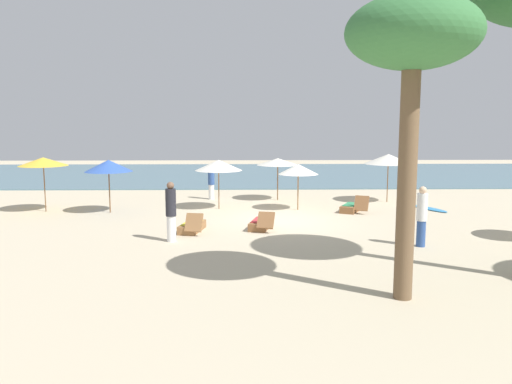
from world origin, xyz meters
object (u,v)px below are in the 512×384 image
Objects in this scene: umbrella_0 at (388,159)px; umbrella_1 at (278,162)px; lounger_2 at (261,224)px; umbrella_3 at (298,169)px; lounger_0 at (352,207)px; lounger_1 at (192,226)px; umbrella_4 at (108,166)px; person_0 at (211,182)px; person_2 at (422,216)px; surfboard at (430,209)px; umbrella_5 at (43,162)px; umbrella_6 at (219,165)px; person_1 at (171,211)px; palm_2 at (413,42)px.

umbrella_0 is 1.12× the size of umbrella_1.
umbrella_3 is at bearing 66.24° from lounger_2.
lounger_0 is 1.00× the size of lounger_1.
person_0 is (3.98, 3.55, -1.11)m from umbrella_4.
person_2 is (4.78, -2.71, 0.77)m from lounger_2.
surfboard is (7.40, 3.82, -0.14)m from lounger_2.
umbrella_5 is 7.28m from umbrella_6.
person_0 is at bearing 162.23° from surfboard.
person_0 is (6.76, 3.23, -1.26)m from umbrella_5.
lounger_0 is 7.38m from lounger_1.
umbrella_5 reaches higher than person_2.
person_1 is 1.03× the size of person_2.
umbrella_4 is 0.35× the size of palm_2.
person_2 reaches higher than person_0.
lounger_2 is 0.28× the size of palm_2.
umbrella_3 is 1.10× the size of lounger_2.
surfboard is (9.10, -0.37, -1.86)m from umbrella_6.
person_0 reaches higher than lounger_0.
umbrella_0 is at bearing 40.89° from person_1.
umbrella_5 is at bearing 155.14° from person_2.
umbrella_3 reaches higher than lounger_0.
umbrella_6 reaches higher than umbrella_3.
umbrella_0 is at bearing 36.73° from lounger_1.
person_0 reaches higher than lounger_1.
person_2 is at bearing -6.02° from person_1.
umbrella_4 is 2.80m from umbrella_5.
umbrella_3 is 5.96m from surfboard.
umbrella_3 is 1.03× the size of person_1.
surfboard is at bearing 23.50° from lounger_1.
umbrella_1 reaches higher than surfboard.
umbrella_4 is 12.56m from person_2.
lounger_1 is 0.93× the size of person_2.
lounger_2 is at bearing 10.42° from lounger_1.
umbrella_6 is at bearing -138.08° from umbrella_1.
umbrella_1 is 0.88× the size of umbrella_5.
lounger_2 is 3.55m from person_1.
umbrella_4 is at bearing 122.06° from person_1.
umbrella_1 is 9.40m from person_1.
person_0 is at bearing 107.72° from lounger_2.
lounger_1 is at bearing 70.75° from person_1.
person_1 is (-0.51, -1.46, 0.80)m from lounger_1.
umbrella_3 is at bearing 95.88° from palm_2.
umbrella_3 is 4.49m from lounger_2.
person_0 is at bearing 85.47° from person_1.
umbrella_4 is 1.27× the size of lounger_1.
umbrella_0 is 4.86m from umbrella_3.
person_2 is (6.48, -6.90, -0.95)m from umbrella_6.
umbrella_3 is 1.14× the size of lounger_0.
umbrella_5 is 7.60m from person_0.
umbrella_1 is 3.62m from umbrella_6.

